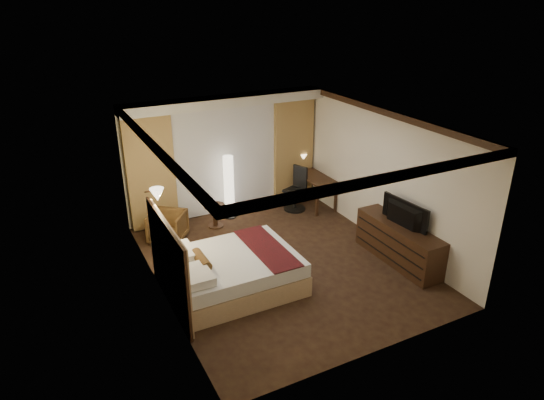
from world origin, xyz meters
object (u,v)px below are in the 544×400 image
bed (233,272)px  floor_lamp (229,187)px  desk (313,190)px  armchair (167,225)px  television (401,210)px  dresser (399,243)px  office_chair (295,189)px  side_table (215,216)px

bed → floor_lamp: size_ratio=1.47×
floor_lamp → desk: size_ratio=1.14×
armchair → television: 4.61m
bed → dresser: dresser is taller
television → office_chair: bearing=5.8°
floor_lamp → dresser: floor_lamp is taller
bed → armchair: 2.26m
armchair → desk: (3.59, 0.21, 0.03)m
floor_lamp → office_chair: size_ratio=1.41×
bed → office_chair: size_ratio=2.07×
side_table → office_chair: 1.99m
desk → dresser: bearing=-89.0°
television → side_table: bearing=35.8°
floor_lamp → side_table: bearing=-146.3°
floor_lamp → office_chair: 1.55m
side_table → desk: 2.50m
dresser → television: size_ratio=1.80×
television → dresser: bearing=-94.7°
dresser → television: bearing=180.0°
bed → desk: bearing=38.1°
side_table → desk: (2.49, 0.04, 0.12)m
armchair → dresser: (3.64, -2.77, 0.03)m
dresser → armchair: bearing=142.7°
office_chair → bed: bearing=-159.4°
bed → office_chair: bearing=42.8°
office_chair → television: (0.54, -2.93, 0.55)m
bed → television: size_ratio=1.98×
office_chair → floor_lamp: bearing=145.6°
floor_lamp → television: 3.86m
bed → armchair: size_ratio=3.09×
floor_lamp → television: size_ratio=1.35×
desk → television: size_ratio=1.18×
side_table → office_chair: bearing=-0.4°
side_table → dresser: 3.89m
bed → armchair: armchair is taller
television → desk: bearing=-4.3°
armchair → dresser: 4.57m
office_chair → dresser: size_ratio=0.53×
side_table → television: size_ratio=0.47×
bed → side_table: size_ratio=4.25×
bed → floor_lamp: (1.05, 2.68, 0.42)m
floor_lamp → television: (2.04, -3.26, 0.34)m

